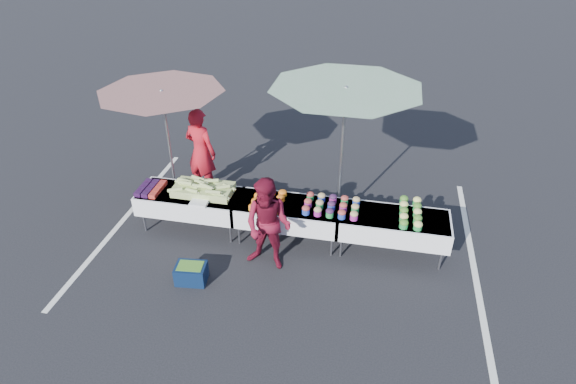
% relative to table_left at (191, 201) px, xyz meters
% --- Properties ---
extents(ground, '(80.00, 80.00, 0.00)m').
position_rel_table_left_xyz_m(ground, '(1.80, 0.00, -0.58)').
color(ground, black).
extents(stripe_left, '(0.10, 5.00, 0.00)m').
position_rel_table_left_xyz_m(stripe_left, '(-1.40, 0.00, -0.58)').
color(stripe_left, silver).
rests_on(stripe_left, ground).
extents(stripe_right, '(0.10, 5.00, 0.00)m').
position_rel_table_left_xyz_m(stripe_right, '(5.00, 0.00, -0.58)').
color(stripe_right, silver).
rests_on(stripe_right, ground).
extents(table_left, '(1.86, 0.81, 0.75)m').
position_rel_table_left_xyz_m(table_left, '(0.00, 0.00, 0.00)').
color(table_left, white).
rests_on(table_left, ground).
extents(table_center, '(1.86, 0.81, 0.75)m').
position_rel_table_left_xyz_m(table_center, '(1.80, 0.00, 0.00)').
color(table_center, white).
rests_on(table_center, ground).
extents(table_right, '(1.86, 0.81, 0.75)m').
position_rel_table_left_xyz_m(table_right, '(3.60, 0.00, 0.00)').
color(table_right, white).
rests_on(table_right, ground).
extents(berry_punnets, '(0.40, 0.54, 0.08)m').
position_rel_table_left_xyz_m(berry_punnets, '(-0.71, -0.06, 0.21)').
color(berry_punnets, black).
rests_on(berry_punnets, table_left).
extents(corn_pile, '(1.16, 0.57, 0.26)m').
position_rel_table_left_xyz_m(corn_pile, '(0.26, 0.04, 0.26)').
color(corn_pile, '#8EB15B').
rests_on(corn_pile, table_left).
extents(plastic_bags, '(0.30, 0.25, 0.05)m').
position_rel_table_left_xyz_m(plastic_bags, '(0.30, -0.30, 0.19)').
color(plastic_bags, white).
rests_on(plastic_bags, table_left).
extents(carrot_bowls, '(0.55, 0.69, 0.11)m').
position_rel_table_left_xyz_m(carrot_bowls, '(1.45, -0.01, 0.22)').
color(carrot_bowls, orange).
rests_on(carrot_bowls, table_center).
extents(potato_cups, '(0.94, 0.58, 0.16)m').
position_rel_table_left_xyz_m(potato_cups, '(2.55, 0.00, 0.25)').
color(potato_cups, '#233EA4').
rests_on(potato_cups, table_right).
extents(bean_baskets, '(0.36, 0.86, 0.15)m').
position_rel_table_left_xyz_m(bean_baskets, '(3.86, 0.08, 0.24)').
color(bean_baskets, '#22883B').
rests_on(bean_baskets, table_right).
extents(vendor, '(0.76, 0.60, 1.83)m').
position_rel_table_left_xyz_m(vendor, '(-0.23, 1.25, 0.33)').
color(vendor, red).
rests_on(vendor, ground).
extents(customer, '(0.89, 0.75, 1.64)m').
position_rel_table_left_xyz_m(customer, '(1.63, -0.75, 0.24)').
color(customer, maroon).
rests_on(customer, ground).
extents(umbrella_left, '(2.73, 2.73, 2.34)m').
position_rel_table_left_xyz_m(umbrella_left, '(-0.67, 0.80, 1.54)').
color(umbrella_left, black).
rests_on(umbrella_left, ground).
extents(umbrella_right, '(3.38, 3.38, 2.65)m').
position_rel_table_left_xyz_m(umbrella_right, '(2.60, 0.80, 1.82)').
color(umbrella_right, black).
rests_on(umbrella_right, ground).
extents(storage_bin, '(0.52, 0.40, 0.32)m').
position_rel_table_left_xyz_m(storage_bin, '(0.51, -1.39, -0.42)').
color(storage_bin, '#0B1C39').
rests_on(storage_bin, ground).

